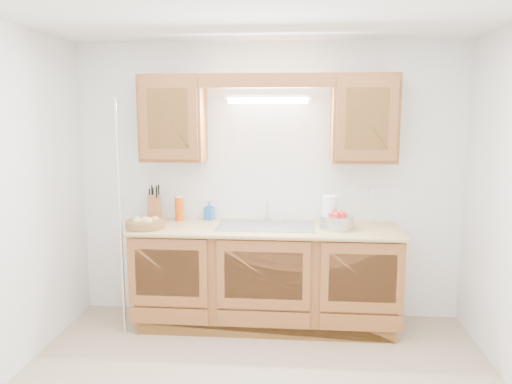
# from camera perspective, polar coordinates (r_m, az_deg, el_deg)

# --- Properties ---
(room) EXTENTS (3.52, 3.50, 2.50)m
(room) POSITION_cam_1_polar(r_m,az_deg,el_deg) (3.10, -0.27, -2.52)
(room) COLOR tan
(room) RESTS_ON ground
(base_cabinets) EXTENTS (2.20, 0.60, 0.86)m
(base_cabinets) POSITION_cam_1_polar(r_m,az_deg,el_deg) (4.47, 1.12, -9.70)
(base_cabinets) COLOR #9A5C2D
(base_cabinets) RESTS_ON ground
(countertop) EXTENTS (2.30, 0.63, 0.04)m
(countertop) POSITION_cam_1_polar(r_m,az_deg,el_deg) (4.33, 1.13, -4.24)
(countertop) COLOR tan
(countertop) RESTS_ON base_cabinets
(upper_cabinet_left) EXTENTS (0.55, 0.33, 0.75)m
(upper_cabinet_left) POSITION_cam_1_polar(r_m,az_deg,el_deg) (4.50, -9.43, 8.28)
(upper_cabinet_left) COLOR #9A5C2D
(upper_cabinet_left) RESTS_ON room
(upper_cabinet_right) EXTENTS (0.55, 0.33, 0.75)m
(upper_cabinet_right) POSITION_cam_1_polar(r_m,az_deg,el_deg) (4.40, 12.26, 8.18)
(upper_cabinet_right) COLOR #9A5C2D
(upper_cabinet_right) RESTS_ON room
(valance) EXTENTS (2.20, 0.05, 0.12)m
(valance) POSITION_cam_1_polar(r_m,az_deg,el_deg) (4.23, 1.18, 12.63)
(valance) COLOR #9A5C2D
(valance) RESTS_ON room
(fluorescent_fixture) EXTENTS (0.76, 0.08, 0.08)m
(fluorescent_fixture) POSITION_cam_1_polar(r_m,az_deg,el_deg) (4.45, 1.37, 10.60)
(fluorescent_fixture) COLOR white
(fluorescent_fixture) RESTS_ON room
(sink) EXTENTS (0.84, 0.46, 0.36)m
(sink) POSITION_cam_1_polar(r_m,az_deg,el_deg) (4.37, 1.14, -4.84)
(sink) COLOR #9E9EA3
(sink) RESTS_ON countertop
(wire_shelf_pole) EXTENTS (0.03, 0.03, 2.00)m
(wire_shelf_pole) POSITION_cam_1_polar(r_m,az_deg,el_deg) (4.31, -15.24, -2.98)
(wire_shelf_pole) COLOR silver
(wire_shelf_pole) RESTS_ON ground
(outlet_plate) EXTENTS (0.08, 0.01, 0.12)m
(outlet_plate) POSITION_cam_1_polar(r_m,az_deg,el_deg) (4.62, 13.22, -0.23)
(outlet_plate) COLOR white
(outlet_plate) RESTS_ON room
(fruit_basket) EXTENTS (0.40, 0.40, 0.10)m
(fruit_basket) POSITION_cam_1_polar(r_m,az_deg,el_deg) (4.38, -12.60, -3.46)
(fruit_basket) COLOR olive
(fruit_basket) RESTS_ON countertop
(knife_block) EXTENTS (0.16, 0.22, 0.34)m
(knife_block) POSITION_cam_1_polar(r_m,az_deg,el_deg) (4.63, -11.56, -1.76)
(knife_block) COLOR #9A5C2D
(knife_block) RESTS_ON countertop
(orange_canister) EXTENTS (0.09, 0.09, 0.23)m
(orange_canister) POSITION_cam_1_polar(r_m,az_deg,el_deg) (4.60, -8.77, -1.86)
(orange_canister) COLOR #D4500B
(orange_canister) RESTS_ON countertop
(soap_bottle) EXTENTS (0.10, 0.10, 0.17)m
(soap_bottle) POSITION_cam_1_polar(r_m,az_deg,el_deg) (4.62, -5.36, -2.12)
(soap_bottle) COLOR blue
(soap_bottle) RESTS_ON countertop
(sponge) EXTENTS (0.12, 0.08, 0.02)m
(sponge) POSITION_cam_1_polar(r_m,az_deg,el_deg) (4.57, 8.11, -3.24)
(sponge) COLOR #CC333F
(sponge) RESTS_ON countertop
(paper_towel) EXTENTS (0.16, 0.16, 0.32)m
(paper_towel) POSITION_cam_1_polar(r_m,az_deg,el_deg) (4.39, 8.41, -2.14)
(paper_towel) COLOR silver
(paper_towel) RESTS_ON countertop
(apple_bowl) EXTENTS (0.29, 0.29, 0.15)m
(apple_bowl) POSITION_cam_1_polar(r_m,az_deg,el_deg) (4.31, 9.23, -3.26)
(apple_bowl) COLOR silver
(apple_bowl) RESTS_ON countertop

